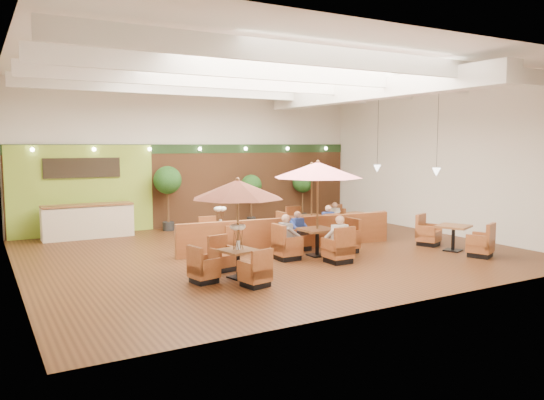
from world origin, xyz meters
TOP-DOWN VIEW (x-y plane):
  - room at (0.25, 1.22)m, footprint 14.04×14.00m
  - service_counter at (-4.40, 5.10)m, footprint 3.00×0.75m
  - booth_divider at (0.64, 0.01)m, footprint 7.10×0.90m
  - table_0 at (-2.35, -2.43)m, footprint 2.36×2.47m
  - table_1 at (0.82, -1.25)m, footprint 2.71×2.71m
  - table_2 at (2.45, 1.50)m, footprint 2.56×2.56m
  - table_3 at (-1.22, 1.04)m, footprint 0.90×2.44m
  - table_4 at (4.82, -2.68)m, footprint 1.17×2.85m
  - table_5 at (4.28, 1.33)m, footprint 0.95×2.57m
  - topiary_0 at (-1.47, 5.30)m, footprint 1.04×1.04m
  - topiary_1 at (2.04, 5.30)m, footprint 0.86×0.86m
  - topiary_2 at (4.52, 5.30)m, footprint 0.88×0.88m
  - diner_0 at (0.82, -2.27)m, footprint 0.42×0.33m
  - diner_1 at (0.82, -0.23)m, footprint 0.38×0.32m
  - diner_2 at (-0.20, -1.25)m, footprint 0.34×0.41m
  - diner_3 at (2.45, 0.55)m, footprint 0.38×0.32m
  - diner_4 at (3.40, 1.50)m, footprint 0.28×0.35m

SIDE VIEW (x-z plane):
  - table_5 at x=4.28m, z-range -0.11..0.82m
  - table_4 at x=4.82m, z-range -0.12..0.88m
  - table_3 at x=-1.22m, z-range -0.25..1.23m
  - booth_divider at x=0.64m, z-range 0.00..0.99m
  - service_counter at x=-4.40m, z-range -0.01..1.17m
  - diner_4 at x=3.40m, z-range 0.37..1.08m
  - diner_1 at x=0.82m, z-range 0.37..1.10m
  - diner_3 at x=2.45m, z-range 0.36..1.12m
  - diner_2 at x=-0.20m, z-range 0.36..1.18m
  - diner_0 at x=0.82m, z-range 0.35..1.20m
  - topiary_1 at x=2.04m, z-range 0.49..2.50m
  - topiary_2 at x=4.52m, z-range 0.50..2.55m
  - table_0 at x=-2.35m, z-range 0.53..2.97m
  - table_2 at x=2.45m, z-range 0.48..3.09m
  - topiary_0 at x=-1.47m, z-range 0.59..3.02m
  - table_1 at x=0.82m, z-range 0.49..3.27m
  - room at x=0.25m, z-range 0.87..6.39m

